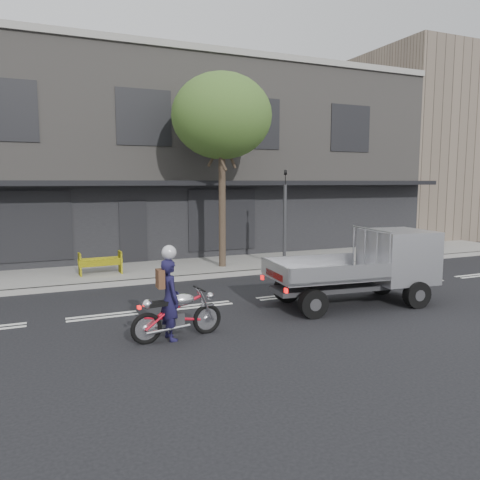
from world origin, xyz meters
name	(u,v)px	position (x,y,z in m)	size (l,w,h in m)	color
ground	(201,306)	(0.00, 0.00, 0.00)	(80.00, 80.00, 0.00)	black
sidewalk	(157,270)	(0.00, 4.70, 0.07)	(32.00, 3.20, 0.15)	gray
kerb	(169,279)	(0.00, 3.10, 0.07)	(32.00, 0.20, 0.15)	gray
building_main	(122,162)	(0.00, 11.30, 4.00)	(26.00, 10.00, 8.00)	slate
building_neighbour	(447,151)	(20.00, 11.30, 5.00)	(14.00, 10.00, 10.00)	brown
street_tree	(222,117)	(2.20, 4.20, 5.28)	(3.40, 3.40, 6.74)	#382B21
traffic_light_pole	(285,224)	(4.20, 3.35, 1.65)	(0.12, 0.12, 3.50)	#2D2D30
motorcycle	(178,313)	(-1.20, -2.16, 0.51)	(1.91, 0.56, 0.99)	black
rider	(170,299)	(-1.35, -2.16, 0.81)	(0.59, 0.39, 1.61)	#161336
flatbed_ute	(385,260)	(4.48, -1.50, 1.11)	(4.33, 2.08, 1.94)	black
construction_barrier	(101,264)	(-1.91, 4.20, 0.53)	(1.34, 0.54, 0.75)	#FFF20D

